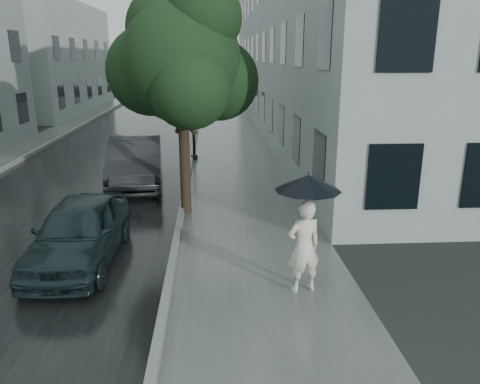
{
  "coord_description": "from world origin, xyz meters",
  "views": [
    {
      "loc": [
        -0.72,
        -8.33,
        4.2
      ],
      "look_at": [
        -0.11,
        1.52,
        1.3
      ],
      "focal_mm": 35.0,
      "sensor_mm": 36.0,
      "label": 1
    }
  ],
  "objects": [
    {
      "name": "pedestrian",
      "position": [
        0.91,
        -0.61,
        0.88
      ],
      "size": [
        0.72,
        0.57,
        1.73
      ],
      "primitive_type": "imported",
      "rotation": [
        0.0,
        0.0,
        3.41
      ],
      "color": "silver",
      "rests_on": "sidewalk"
    },
    {
      "name": "kerb_near",
      "position": [
        -1.57,
        12.0,
        0.07
      ],
      "size": [
        0.15,
        60.0,
        0.15
      ],
      "primitive_type": "cube",
      "color": "slate",
      "rests_on": "ground"
    },
    {
      "name": "ground",
      "position": [
        0.0,
        0.0,
        0.0
      ],
      "size": [
        120.0,
        120.0,
        0.0
      ],
      "primitive_type": "plane",
      "color": "black",
      "rests_on": "ground"
    },
    {
      "name": "sidewalk_far",
      "position": [
        -9.5,
        12.0,
        0.0
      ],
      "size": [
        1.7,
        60.0,
        0.01
      ],
      "primitive_type": "cube",
      "color": "#4C5451",
      "rests_on": "ground"
    },
    {
      "name": "kerb_far",
      "position": [
        -8.57,
        12.0,
        0.07
      ],
      "size": [
        0.15,
        60.0,
        0.15
      ],
      "primitive_type": "cube",
      "color": "slate",
      "rests_on": "ground"
    },
    {
      "name": "car_near",
      "position": [
        -3.5,
        0.95,
        0.67
      ],
      "size": [
        1.68,
        3.96,
        1.33
      ],
      "primitive_type": "imported",
      "rotation": [
        0.0,
        0.0,
        -0.03
      ],
      "color": "black",
      "rests_on": "ground"
    },
    {
      "name": "building_near",
      "position": [
        5.47,
        19.5,
        4.5
      ],
      "size": [
        7.02,
        36.0,
        9.0
      ],
      "color": "#94A19D",
      "rests_on": "ground"
    },
    {
      "name": "street_tree",
      "position": [
        -1.45,
        4.15,
        4.07
      ],
      "size": [
        4.01,
        3.65,
        6.03
      ],
      "color": "#332619",
      "rests_on": "ground"
    },
    {
      "name": "umbrella",
      "position": [
        0.95,
        -0.56,
        2.06
      ],
      "size": [
        1.22,
        1.22,
        1.31
      ],
      "rotation": [
        0.0,
        0.0,
        0.04
      ],
      "color": "black",
      "rests_on": "ground"
    },
    {
      "name": "sidewalk",
      "position": [
        0.25,
        12.0,
        0.0
      ],
      "size": [
        3.5,
        60.0,
        0.01
      ],
      "primitive_type": "cube",
      "color": "slate",
      "rests_on": "ground"
    },
    {
      "name": "building_far_b",
      "position": [
        -13.77,
        30.0,
        4.0
      ],
      "size": [
        7.02,
        18.0,
        8.0
      ],
      "color": "#94A19D",
      "rests_on": "ground"
    },
    {
      "name": "lamp_post",
      "position": [
        -1.59,
        10.78,
        3.08
      ],
      "size": [
        0.82,
        0.48,
        5.4
      ],
      "rotation": [
        0.0,
        0.0,
        0.34
      ],
      "color": "black",
      "rests_on": "ground"
    },
    {
      "name": "asphalt_road",
      "position": [
        -5.08,
        12.0,
        0.0
      ],
      "size": [
        6.85,
        60.0,
        0.0
      ],
      "primitive_type": "cube",
      "color": "black",
      "rests_on": "ground"
    },
    {
      "name": "car_far",
      "position": [
        -3.26,
        7.13,
        0.79
      ],
      "size": [
        2.14,
        4.91,
        1.57
      ],
      "primitive_type": "imported",
      "rotation": [
        0.0,
        0.0,
        0.1
      ],
      "color": "#232528",
      "rests_on": "ground"
    }
  ]
}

